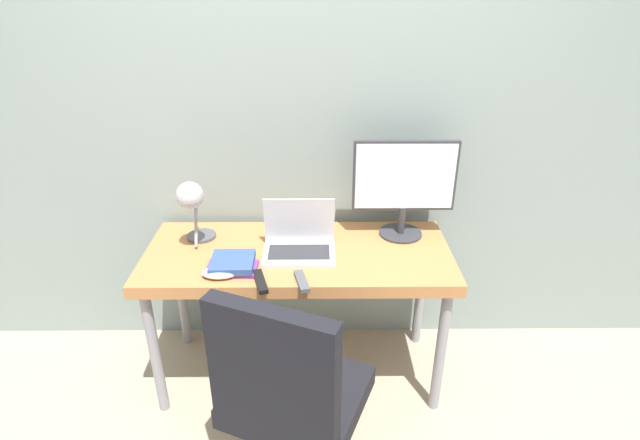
% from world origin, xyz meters
% --- Properties ---
extents(ground_plane, '(12.00, 12.00, 0.00)m').
position_xyz_m(ground_plane, '(0.00, 0.00, 0.00)').
color(ground_plane, tan).
extents(wall_back, '(8.00, 0.05, 2.60)m').
position_xyz_m(wall_back, '(0.00, 0.69, 1.30)').
color(wall_back, gray).
rests_on(wall_back, ground_plane).
extents(desk, '(1.47, 0.63, 0.76)m').
position_xyz_m(desk, '(0.00, 0.31, 0.68)').
color(desk, '#B77542').
rests_on(desk, ground_plane).
extents(laptop, '(0.34, 0.24, 0.25)m').
position_xyz_m(laptop, '(0.01, 0.30, 0.81)').
color(laptop, silver).
rests_on(laptop, desk).
extents(monitor, '(0.50, 0.22, 0.49)m').
position_xyz_m(monitor, '(0.52, 0.48, 1.03)').
color(monitor, '#333338').
rests_on(monitor, desk).
extents(desk_lamp, '(0.14, 0.26, 0.35)m').
position_xyz_m(desk_lamp, '(-0.49, 0.35, 1.00)').
color(desk_lamp, '#4C4C51').
rests_on(desk_lamp, desk).
extents(office_chair, '(0.64, 0.64, 1.00)m').
position_xyz_m(office_chair, '(-0.02, -0.39, 0.55)').
color(office_chair, black).
rests_on(office_chair, ground_plane).
extents(book_stack, '(0.23, 0.19, 0.05)m').
position_xyz_m(book_stack, '(-0.29, 0.15, 0.78)').
color(book_stack, '#753384').
rests_on(book_stack, desk).
extents(tv_remote, '(0.08, 0.16, 0.02)m').
position_xyz_m(tv_remote, '(0.03, 0.03, 0.77)').
color(tv_remote, '#4C4C51').
rests_on(tv_remote, desk).
extents(media_remote, '(0.09, 0.18, 0.02)m').
position_xyz_m(media_remote, '(-0.15, 0.03, 0.77)').
color(media_remote, black).
rests_on(media_remote, desk).
extents(game_controller, '(0.16, 0.09, 0.04)m').
position_xyz_m(game_controller, '(-0.34, 0.09, 0.78)').
color(game_controller, white).
rests_on(game_controller, desk).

